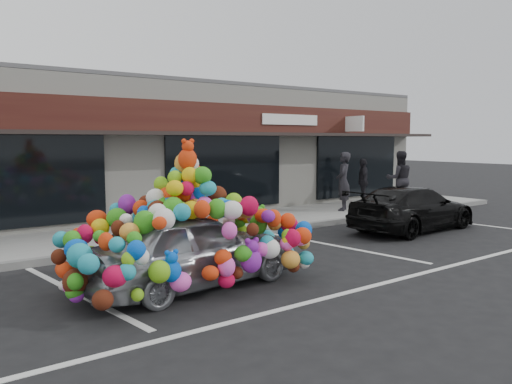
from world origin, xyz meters
TOP-DOWN VIEW (x-y plane):
  - ground at (0.00, 0.00)m, footprint 90.00×90.00m
  - shop_building at (0.00, 8.44)m, footprint 24.00×7.20m
  - sidewalk at (0.00, 4.00)m, footprint 26.00×3.00m
  - kerb at (0.00, 2.50)m, footprint 26.00×0.18m
  - parking_stripe_left at (-3.20, 0.20)m, footprint 0.73×4.37m
  - parking_stripe_mid at (2.80, 0.20)m, footprint 0.73×4.37m
  - parking_stripe_right at (8.20, 0.20)m, footprint 0.73×4.37m
  - lane_line at (2.00, -2.30)m, footprint 14.00×0.12m
  - toy_car at (-1.53, -0.50)m, footprint 2.79×4.24m
  - black_sedan at (5.89, 0.58)m, footprint 1.95×4.30m
  - pedestrian_a at (6.43, 3.71)m, footprint 0.84×0.80m
  - pedestrian_b at (8.71, 3.24)m, footprint 1.19×1.14m
  - pedestrian_c at (8.28, 4.52)m, footprint 0.98×0.95m

SIDE VIEW (x-z plane):
  - ground at x=0.00m, z-range 0.00..0.00m
  - parking_stripe_left at x=-3.20m, z-range 0.00..0.01m
  - parking_stripe_mid at x=2.80m, z-range 0.00..0.01m
  - parking_stripe_right at x=8.20m, z-range 0.00..0.01m
  - lane_line at x=2.00m, z-range 0.00..0.01m
  - sidewalk at x=0.00m, z-range 0.00..0.15m
  - kerb at x=0.00m, z-range -0.01..0.15m
  - black_sedan at x=5.89m, z-range 0.00..1.22m
  - toy_car at x=-1.53m, z-range -0.38..1.99m
  - pedestrian_c at x=8.28m, z-range 0.15..1.80m
  - pedestrian_a at x=6.43m, z-range 0.15..2.07m
  - pedestrian_b at x=8.71m, z-range 0.15..2.09m
  - shop_building at x=0.00m, z-range 0.01..4.32m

